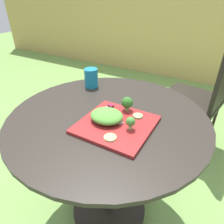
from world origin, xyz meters
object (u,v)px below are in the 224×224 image
object	(u,v)px
patio_chair	(205,92)
fork	(115,116)
drinking_glass	(91,79)
salad_plate	(116,124)

from	to	relation	value
patio_chair	fork	size ratio (longest dim) A/B	6.74
patio_chair	drinking_glass	bearing A→B (deg)	-129.44
patio_chair	fork	distance (m)	0.97
salad_plate	fork	xyz separation A→B (m)	(-0.03, 0.04, 0.01)
drinking_glass	fork	distance (m)	0.37
salad_plate	drinking_glass	size ratio (longest dim) A/B	2.72
drinking_glass	salad_plate	bearing A→B (deg)	-41.05
drinking_glass	patio_chair	bearing A→B (deg)	50.56
fork	drinking_glass	bearing A→B (deg)	140.71
patio_chair	fork	xyz separation A→B (m)	(-0.27, -0.91, 0.20)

